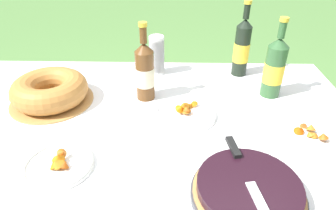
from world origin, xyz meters
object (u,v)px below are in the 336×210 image
(bundt_cake, at_px, (50,90))
(snack_plate_far, at_px, (186,113))
(juice_bottle_red, at_px, (242,48))
(cider_bottle_amber, at_px, (145,72))
(serving_knife, at_px, (246,174))
(cup_stack, at_px, (157,55))
(snack_plate_near, at_px, (59,164))
(berry_tart, at_px, (248,191))
(cider_bottle_green, at_px, (274,68))
(snack_plate_right, at_px, (310,135))

(bundt_cake, height_order, snack_plate_far, bundt_cake)
(snack_plate_far, bearing_deg, juice_bottle_red, 54.28)
(bundt_cake, bearing_deg, cider_bottle_amber, 6.49)
(juice_bottle_red, xyz_separation_m, snack_plate_far, (-0.27, -0.37, -0.13))
(serving_knife, height_order, cup_stack, cup_stack)
(snack_plate_near, xyz_separation_m, snack_plate_far, (0.40, 0.29, -0.00))
(berry_tart, relative_size, cider_bottle_green, 0.93)
(juice_bottle_red, bearing_deg, cider_bottle_green, -63.34)
(juice_bottle_red, relative_size, snack_plate_right, 1.55)
(cider_bottle_amber, distance_m, juice_bottle_red, 0.50)
(snack_plate_right, bearing_deg, cider_bottle_green, 102.27)
(serving_knife, xyz_separation_m, snack_plate_far, (-0.15, 0.37, -0.05))
(berry_tart, xyz_separation_m, snack_plate_right, (0.27, 0.28, -0.02))
(berry_tart, relative_size, cider_bottle_amber, 0.96)
(bundt_cake, distance_m, snack_plate_right, 1.01)
(snack_plate_near, distance_m, snack_plate_right, 0.85)
(bundt_cake, bearing_deg, serving_knife, -32.95)
(serving_knife, bearing_deg, snack_plate_right, 122.22)
(cup_stack, distance_m, snack_plate_far, 0.40)
(cider_bottle_green, height_order, juice_bottle_red, juice_bottle_red)
(cup_stack, bearing_deg, snack_plate_far, -70.46)
(cider_bottle_green, bearing_deg, cider_bottle_amber, -175.85)
(juice_bottle_red, distance_m, snack_plate_far, 0.48)
(berry_tart, xyz_separation_m, cup_stack, (-0.29, 0.77, 0.07))
(cider_bottle_amber, distance_m, snack_plate_far, 0.24)
(cider_bottle_green, distance_m, snack_plate_far, 0.42)
(snack_plate_near, bearing_deg, juice_bottle_red, 44.95)
(serving_knife, distance_m, cider_bottle_green, 0.59)
(cup_stack, xyz_separation_m, snack_plate_near, (-0.27, -0.66, -0.08))
(cider_bottle_amber, bearing_deg, cup_stack, 81.64)
(serving_knife, height_order, snack_plate_right, serving_knife)
(cider_bottle_green, relative_size, snack_plate_far, 1.42)
(cider_bottle_green, relative_size, cider_bottle_amber, 1.03)
(cup_stack, relative_size, cider_bottle_green, 0.56)
(cup_stack, bearing_deg, juice_bottle_red, 0.02)
(berry_tart, xyz_separation_m, serving_knife, (-0.00, 0.03, 0.04))
(bundt_cake, bearing_deg, snack_plate_right, -12.18)
(serving_knife, relative_size, cider_bottle_green, 1.11)
(cup_stack, height_order, snack_plate_near, cup_stack)
(cider_bottle_amber, height_order, snack_plate_right, cider_bottle_amber)
(serving_knife, bearing_deg, berry_tart, 0.00)
(serving_knife, bearing_deg, juice_bottle_red, 161.84)
(cup_stack, distance_m, snack_plate_near, 0.72)
(snack_plate_near, bearing_deg, berry_tart, -10.74)
(cup_stack, relative_size, snack_plate_near, 0.88)
(cider_bottle_amber, height_order, juice_bottle_red, juice_bottle_red)
(berry_tart, height_order, juice_bottle_red, juice_bottle_red)
(berry_tart, height_order, cider_bottle_green, cider_bottle_green)
(snack_plate_near, height_order, snack_plate_right, snack_plate_near)
(bundt_cake, height_order, snack_plate_right, bundt_cake)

